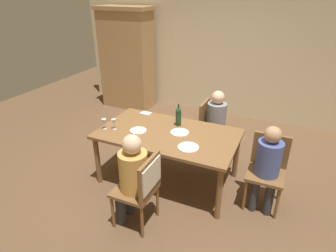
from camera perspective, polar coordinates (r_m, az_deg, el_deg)
The scene contains 17 objects.
ground_plane at distance 4.25m, azimuth 0.00°, elevation -10.47°, with size 10.00×10.00×0.00m, color brown.
rear_room_partition at distance 6.13m, azimuth 10.96°, elevation 14.52°, with size 6.40×0.12×2.70m, color beige.
armoire_cabinet at distance 6.56m, azimuth -8.20°, elevation 13.20°, with size 1.18×0.62×2.18m.
dining_table at distance 3.88m, azimuth 0.00°, elevation -2.35°, with size 1.87×1.07×0.76m.
chair_far_right at distance 4.62m, azimuth 8.48°, elevation 0.18°, with size 0.44×0.44×0.92m.
chair_right_end at distance 3.77m, azimuth 19.27°, elevation -7.55°, with size 0.44×0.44×0.92m.
chair_near at distance 3.19m, azimuth -4.86°, elevation -11.31°, with size 0.46×0.44×0.92m.
person_woman_host at distance 4.54m, azimuth 9.93°, elevation 1.23°, with size 0.35×0.30×1.12m.
person_man_bearded at distance 3.61m, azimuth 19.31°, elevation -6.99°, with size 0.30×0.34×1.11m.
person_man_guest at distance 3.21m, azimuth -7.28°, elevation -9.57°, with size 0.37×0.32×1.16m.
wine_bottle_tall_green at distance 4.00m, azimuth 2.09°, elevation 1.96°, with size 0.08×0.08×0.32m.
wine_glass_near_left at distance 4.00m, azimuth -12.66°, elevation 0.81°, with size 0.07×0.07×0.15m.
wine_glass_centre at distance 3.97m, azimuth -10.77°, elevation 0.78°, with size 0.07×0.07×0.15m.
dinner_plate_host at distance 3.84m, azimuth 2.34°, elevation -1.29°, with size 0.25×0.25×0.01m, color white.
dinner_plate_guest_left at distance 3.91m, azimuth -5.98°, elevation -0.90°, with size 0.23×0.23×0.01m, color white.
dinner_plate_guest_right at distance 3.50m, azimuth 4.08°, elevation -4.27°, with size 0.26×0.26×0.01m, color white.
folded_napkin at distance 4.39m, azimuth -4.45°, elevation 2.45°, with size 0.16×0.12×0.03m, color beige.
Camera 1 is at (1.41, -3.11, 2.53)m, focal length 30.48 mm.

